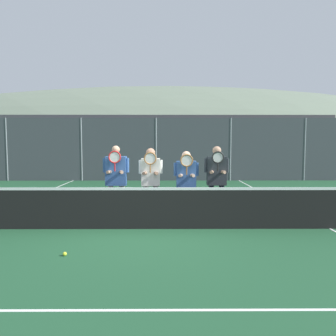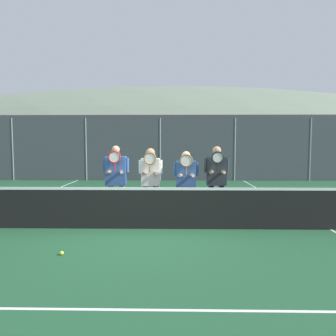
% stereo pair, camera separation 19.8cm
% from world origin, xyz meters
% --- Properties ---
extents(ground_plane, '(120.00, 120.00, 0.00)m').
position_xyz_m(ground_plane, '(0.00, 0.00, 0.00)').
color(ground_plane, '#1E4C2D').
extents(hill_distant, '(117.62, 65.34, 22.87)m').
position_xyz_m(hill_distant, '(0.00, 56.87, 0.00)').
color(hill_distant, slate).
rests_on(hill_distant, ground_plane).
extents(clubhouse_building, '(24.16, 5.50, 3.64)m').
position_xyz_m(clubhouse_building, '(-0.76, 16.70, 1.84)').
color(clubhouse_building, tan).
rests_on(clubhouse_building, ground_plane).
extents(fence_back, '(22.12, 0.06, 3.09)m').
position_xyz_m(fence_back, '(0.00, 9.06, 1.55)').
color(fence_back, gray).
rests_on(fence_back, ground_plane).
extents(tennis_net, '(11.08, 0.09, 1.02)m').
position_xyz_m(tennis_net, '(0.00, 0.00, 0.48)').
color(tennis_net, gray).
rests_on(tennis_net, ground_plane).
extents(court_line_left_sideline, '(0.05, 16.00, 0.01)m').
position_xyz_m(court_line_left_sideline, '(-4.12, 3.00, 0.00)').
color(court_line_left_sideline, white).
rests_on(court_line_left_sideline, ground_plane).
extents(court_line_right_sideline, '(0.05, 16.00, 0.01)m').
position_xyz_m(court_line_right_sideline, '(4.12, 3.00, 0.00)').
color(court_line_right_sideline, white).
rests_on(court_line_right_sideline, ground_plane).
extents(court_line_service_near, '(8.24, 0.05, 0.01)m').
position_xyz_m(court_line_service_near, '(0.00, -3.50, 0.00)').
color(court_line_service_near, white).
rests_on(court_line_service_near, ground_plane).
extents(player_leftmost, '(0.63, 0.34, 1.83)m').
position_xyz_m(player_leftmost, '(-0.70, 0.71, 1.08)').
color(player_leftmost, white).
rests_on(player_leftmost, ground_plane).
extents(player_center_left, '(0.58, 0.34, 1.76)m').
position_xyz_m(player_center_left, '(0.12, 0.83, 1.06)').
color(player_center_left, '#56565B').
rests_on(player_center_left, ground_plane).
extents(player_center_right, '(0.61, 0.34, 1.69)m').
position_xyz_m(player_center_right, '(0.98, 0.75, 1.01)').
color(player_center_right, white).
rests_on(player_center_right, ground_plane).
extents(player_rightmost, '(0.59, 0.34, 1.81)m').
position_xyz_m(player_rightmost, '(1.72, 0.78, 1.07)').
color(player_rightmost, '#232838').
rests_on(player_rightmost, ground_plane).
extents(car_far_left, '(4.10, 1.93, 1.80)m').
position_xyz_m(car_far_left, '(-7.04, 11.85, 0.91)').
color(car_far_left, navy).
rests_on(car_far_left, ground_plane).
extents(car_left_of_center, '(4.54, 1.99, 1.67)m').
position_xyz_m(car_left_of_center, '(-2.14, 11.53, 0.86)').
color(car_left_of_center, slate).
rests_on(car_left_of_center, ground_plane).
extents(car_center, '(4.23, 2.07, 1.67)m').
position_xyz_m(car_center, '(2.83, 11.46, 0.86)').
color(car_center, '#285638').
rests_on(car_center, ground_plane).
extents(car_right_of_center, '(4.44, 2.04, 1.79)m').
position_xyz_m(car_right_of_center, '(7.75, 11.76, 0.91)').
color(car_right_of_center, maroon).
rests_on(car_right_of_center, ground_plane).
extents(tennis_ball_on_court, '(0.07, 0.07, 0.07)m').
position_xyz_m(tennis_ball_on_court, '(-1.21, -1.70, 0.03)').
color(tennis_ball_on_court, '#CCDB33').
rests_on(tennis_ball_on_court, ground_plane).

